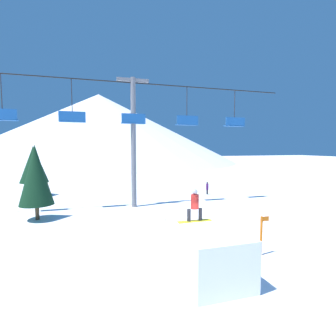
% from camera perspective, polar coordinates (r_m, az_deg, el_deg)
% --- Properties ---
extents(ground_plane, '(220.00, 220.00, 0.00)m').
position_cam_1_polar(ground_plane, '(9.75, 7.17, -23.78)').
color(ground_plane, white).
extents(mountain_ridge, '(82.10, 82.10, 20.53)m').
position_cam_1_polar(mountain_ridge, '(83.84, -14.77, 8.33)').
color(mountain_ridge, silver).
rests_on(mountain_ridge, ground_plane).
extents(snow_ramp, '(2.12, 3.37, 1.73)m').
position_cam_1_polar(snow_ramp, '(9.96, 8.34, -17.64)').
color(snow_ramp, white).
rests_on(snow_ramp, ground_plane).
extents(snowboarder, '(1.37, 0.31, 1.28)m').
position_cam_1_polar(snowboarder, '(10.29, 5.84, -8.10)').
color(snowboarder, yellow).
rests_on(snowboarder, snow_ramp).
extents(chairlift, '(25.53, 0.44, 9.81)m').
position_cam_1_polar(chairlift, '(20.23, -7.54, 8.55)').
color(chairlift, slate).
rests_on(chairlift, ground_plane).
extents(pine_tree_near, '(2.08, 2.08, 4.78)m').
position_cam_1_polar(pine_tree_near, '(18.45, -26.85, -1.37)').
color(pine_tree_near, '#4C3823').
rests_on(pine_tree_near, ground_plane).
extents(pine_tree_far, '(2.52, 2.52, 4.74)m').
position_cam_1_polar(pine_tree_far, '(27.40, -27.20, 0.71)').
color(pine_tree_far, '#4C3823').
rests_on(pine_tree_far, ground_plane).
extents(trail_marker, '(0.41, 0.10, 1.69)m').
position_cam_1_polar(trail_marker, '(12.20, 19.68, -13.46)').
color(trail_marker, orange).
rests_on(trail_marker, ground_plane).
extents(distant_skier, '(0.24, 0.24, 1.23)m').
position_cam_1_polar(distant_skier, '(25.88, 8.54, -4.23)').
color(distant_skier, black).
rests_on(distant_skier, ground_plane).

